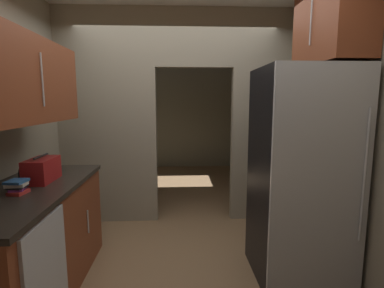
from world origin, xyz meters
The scene contains 10 objects.
ground centered at (0.00, 0.00, 0.00)m, with size 20.00×20.00×0.00m, color brown.
kitchen_partition centered at (-0.07, 1.27, 1.48)m, with size 3.02×0.12×2.74m.
adjoining_room_shell centered at (0.00, 3.42, 1.37)m, with size 3.02×3.32×2.74m.
refrigerator centered at (1.09, -0.08, 0.93)m, with size 0.77×0.77×1.87m.
lower_cabinet_run centered at (-1.17, -0.30, 0.46)m, with size 0.69×1.69×0.92m.
dishwasher centered at (-0.83, -0.77, 0.43)m, with size 0.02×0.56×0.86m.
upper_cabinet_counterside centered at (-1.17, -0.30, 1.74)m, with size 0.36×1.52×0.65m.
upper_cabinet_fridgeside centered at (1.33, 0.02, 2.31)m, with size 0.36×0.84×0.82m.
boombox centered at (-1.14, -0.09, 1.01)m, with size 0.20×0.35×0.22m.
book_stack centered at (-1.16, -0.42, 0.97)m, with size 0.14×0.15×0.10m.
Camera 1 is at (0.01, -2.53, 1.58)m, focal length 27.19 mm.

